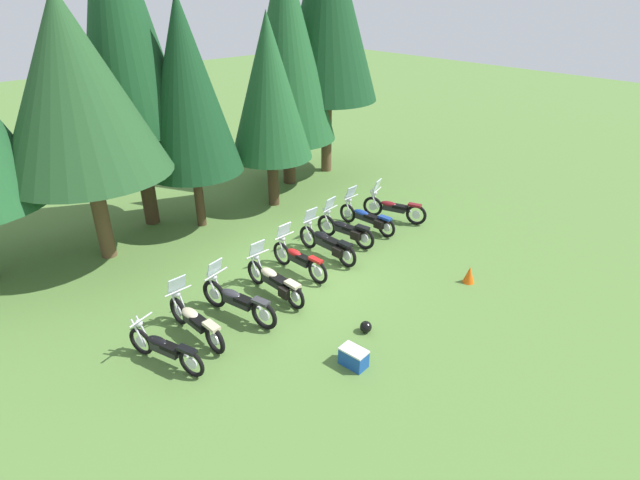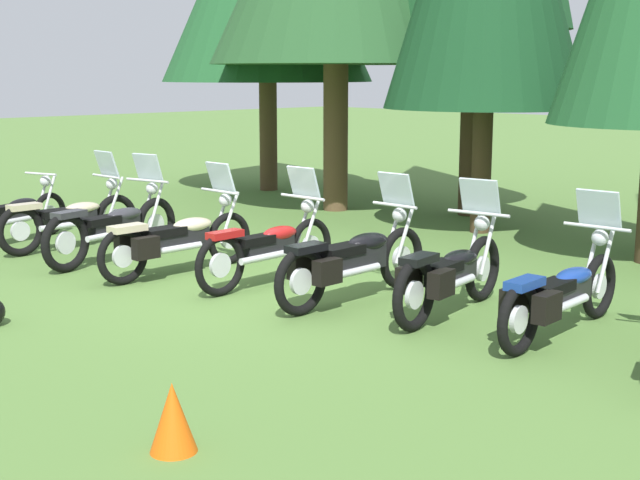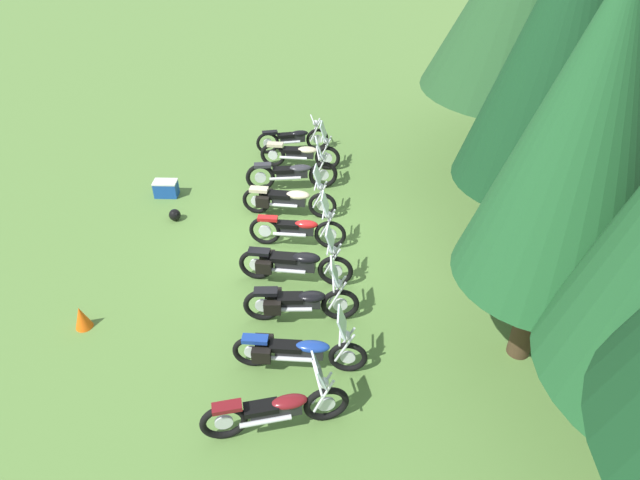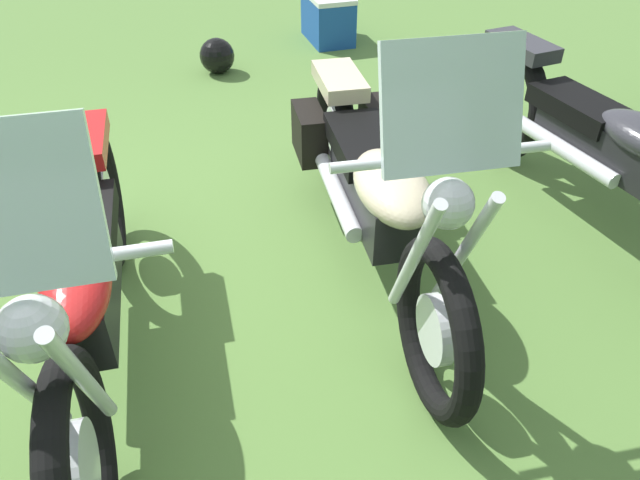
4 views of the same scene
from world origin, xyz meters
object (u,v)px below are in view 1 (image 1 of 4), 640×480
traffic_cone (469,275)px  motorcycle_6 (346,229)px  pine_tree_2 (118,9)px  dropped_helmet (366,327)px  motorcycle_0 (164,348)px  picnic_cooler (354,357)px  pine_tree_3 (186,87)px  motorcycle_4 (298,259)px  pine_tree_1 (73,86)px  motorcycle_7 (368,217)px  motorcycle_1 (195,320)px  pine_tree_5 (286,46)px  pine_tree_6 (327,8)px  motorcycle_2 (237,300)px  motorcycle_3 (275,281)px  motorcycle_8 (393,208)px  motorcycle_5 (327,243)px  pine_tree_4 (269,88)px

traffic_cone → motorcycle_6: bearing=101.6°
pine_tree_2 → dropped_helmet: pine_tree_2 is taller
motorcycle_0 → picnic_cooler: bearing=-151.5°
pine_tree_3 → dropped_helmet: size_ratio=25.40×
pine_tree_3 → traffic_cone: pine_tree_3 is taller
motorcycle_4 → motorcycle_6: size_ratio=1.01×
dropped_helmet → pine_tree_1: bearing=111.0°
motorcycle_4 → motorcycle_7: size_ratio=0.94×
motorcycle_1 → motorcycle_6: motorcycle_6 is taller
pine_tree_5 → pine_tree_6: (2.13, 0.07, 1.19)m
pine_tree_3 → pine_tree_5: bearing=13.7°
motorcycle_7 → picnic_cooler: size_ratio=3.67×
motorcycle_2 → dropped_helmet: 3.18m
picnic_cooler → traffic_cone: bearing=2.9°
motorcycle_3 → pine_tree_3: 6.66m
motorcycle_6 → pine_tree_2: size_ratio=0.21×
motorcycle_6 → dropped_helmet: 4.64m
motorcycle_1 → motorcycle_8: motorcycle_8 is taller
motorcycle_1 → traffic_cone: motorcycle_1 is taller
motorcycle_0 → motorcycle_4: (4.61, 1.02, 0.04)m
pine_tree_6 → motorcycle_0: bearing=-148.2°
motorcycle_5 → motorcycle_7: 2.33m
motorcycle_2 → traffic_cone: (5.61, -2.93, -0.24)m
motorcycle_0 → dropped_helmet: 4.56m
motorcycle_3 → pine_tree_2: size_ratio=0.22×
motorcycle_3 → motorcycle_4: motorcycle_4 is taller
motorcycle_1 → motorcycle_8: bearing=-84.4°
pine_tree_3 → pine_tree_4: pine_tree_3 is taller
motorcycle_5 → pine_tree_4: (1.32, 4.32, 3.73)m
motorcycle_1 → motorcycle_6: size_ratio=1.03×
motorcycle_4 → pine_tree_6: 10.71m
pine_tree_4 → motorcycle_3: bearing=-127.3°
motorcycle_8 → pine_tree_5: size_ratio=0.25×
pine_tree_4 → dropped_helmet: pine_tree_4 is taller
motorcycle_8 → dropped_helmet: (-5.33, -3.71, -0.32)m
motorcycle_3 → picnic_cooler: bearing=171.2°
motorcycle_8 → pine_tree_2: size_ratio=0.21×
dropped_helmet → pine_tree_3: bearing=88.4°
motorcycle_4 → motorcycle_7: bearing=-83.1°
motorcycle_1 → dropped_helmet: motorcycle_1 is taller
motorcycle_0 → pine_tree_2: size_ratio=0.20×
motorcycle_3 → motorcycle_1: bearing=91.5°
motorcycle_3 → pine_tree_3: bearing=-10.5°
motorcycle_4 → traffic_cone: bearing=-141.5°
motorcycle_7 → pine_tree_6: (3.06, 5.30, 6.04)m
motorcycle_5 → motorcycle_6: same height
motorcycle_8 → traffic_cone: bearing=137.9°
traffic_cone → pine_tree_3: bearing=113.2°
motorcycle_0 → pine_tree_4: pine_tree_4 is taller
pine_tree_2 → picnic_cooler: size_ratio=16.34×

